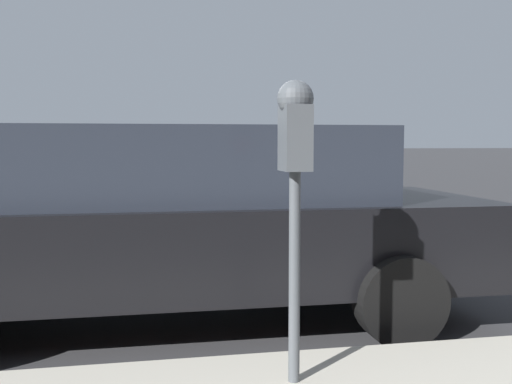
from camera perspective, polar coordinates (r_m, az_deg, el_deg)
ground_plane at (r=5.85m, az=-6.81°, el=-9.26°), size 220.00×220.00×0.00m
parking_meter at (r=3.11m, az=3.74°, el=3.73°), size 0.21×0.19×1.59m
car_black at (r=4.77m, az=-7.46°, el=-2.61°), size 2.08×4.97×1.53m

